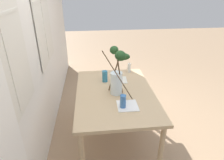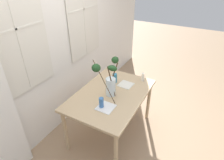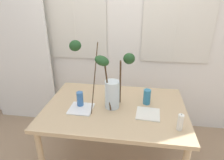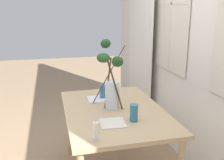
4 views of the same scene
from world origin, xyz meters
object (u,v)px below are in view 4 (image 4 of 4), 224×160
(drinking_glass_blue_left, at_px, (103,92))
(plate_square_left, at_px, (98,99))
(plate_square_right, at_px, (112,123))
(drinking_glass_blue_right, at_px, (134,113))
(vase_with_branches, at_px, (111,83))
(pillar_candle, at_px, (96,131))
(dining_table, at_px, (114,117))

(drinking_glass_blue_left, xyz_separation_m, plate_square_left, (0.02, -0.05, -0.07))
(drinking_glass_blue_left, distance_m, plate_square_left, 0.09)
(plate_square_right, bearing_deg, drinking_glass_blue_right, 93.04)
(drinking_glass_blue_left, relative_size, plate_square_right, 0.72)
(vase_with_branches, relative_size, plate_square_left, 2.99)
(plate_square_left, bearing_deg, drinking_glass_blue_right, 17.38)
(plate_square_right, height_order, pillar_candle, pillar_candle)
(vase_with_branches, distance_m, drinking_glass_blue_left, 0.32)
(dining_table, height_order, plate_square_right, plate_square_right)
(dining_table, relative_size, pillar_candle, 8.90)
(dining_table, height_order, drinking_glass_blue_left, drinking_glass_blue_left)
(drinking_glass_blue_left, height_order, plate_square_right, drinking_glass_blue_left)
(dining_table, distance_m, plate_square_left, 0.33)
(drinking_glass_blue_left, relative_size, pillar_candle, 0.99)
(vase_with_branches, relative_size, plate_square_right, 3.12)
(drinking_glass_blue_right, height_order, plate_square_left, drinking_glass_blue_right)
(drinking_glass_blue_left, bearing_deg, plate_square_left, -68.43)
(drinking_glass_blue_left, xyz_separation_m, plate_square_right, (0.64, -0.05, -0.07))
(vase_with_branches, height_order, drinking_glass_blue_right, vase_with_branches)
(drinking_glass_blue_right, distance_m, plate_square_right, 0.20)
(dining_table, height_order, plate_square_left, plate_square_left)
(dining_table, height_order, pillar_candle, pillar_candle)
(drinking_glass_blue_right, bearing_deg, drinking_glass_blue_left, -167.69)
(vase_with_branches, bearing_deg, plate_square_left, -163.23)
(vase_with_branches, xyz_separation_m, plate_square_left, (-0.25, -0.08, -0.24))
(pillar_candle, bearing_deg, dining_table, 153.59)
(drinking_glass_blue_left, bearing_deg, dining_table, 6.77)
(dining_table, xyz_separation_m, vase_with_branches, (-0.05, -0.02, 0.32))
(drinking_glass_blue_right, relative_size, plate_square_right, 0.72)
(dining_table, relative_size, vase_with_branches, 2.06)
(plate_square_left, xyz_separation_m, pillar_candle, (0.86, -0.18, 0.06))
(plate_square_left, bearing_deg, pillar_candle, -11.89)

